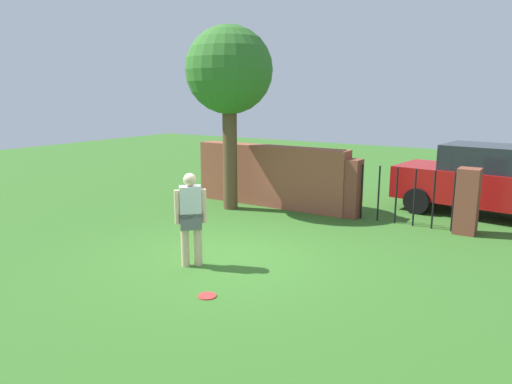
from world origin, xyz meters
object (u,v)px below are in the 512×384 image
(tree, at_px, (229,73))
(car, at_px, (488,181))
(person, at_px, (191,215))
(frisbee_red, at_px, (207,296))

(tree, relative_size, car, 1.04)
(tree, height_order, car, tree)
(tree, xyz_separation_m, person, (1.88, -3.76, -2.51))
(person, bearing_deg, tree, 73.07)
(car, bearing_deg, tree, 32.40)
(person, xyz_separation_m, car, (3.78, 6.50, -0.04))
(person, distance_m, frisbee_red, 1.62)
(person, height_order, frisbee_red, person)
(person, relative_size, car, 0.37)
(tree, bearing_deg, person, -63.46)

